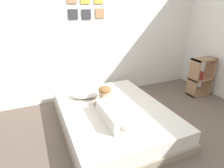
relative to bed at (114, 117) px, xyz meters
The scene contains 9 objects.
ground_plane 0.55m from the bed, 91.84° to the right, with size 13.41×13.41×0.00m, color #66564C.
back_wall 1.62m from the bed, 90.82° to the left, with size 4.71×0.12×2.50m.
bed is the anchor object (origin of this frame).
pillow 0.61m from the bed, 115.05° to the left, with size 0.52×0.32×0.11m, color white.
person_lying 0.31m from the bed, 108.99° to the right, with size 0.43×0.92×0.27m.
dog 0.48m from the bed, 108.57° to the right, with size 0.26×0.57×0.21m.
coffee_cup 0.53m from the bed, 74.83° to the left, with size 0.12×0.09×0.07m.
cell_phone 0.24m from the bed, 39.38° to the right, with size 0.07×0.14×0.01m, color black.
bookshelf 2.06m from the bed, ahead, with size 0.45×0.24×0.75m.
Camera 1 is at (-0.97, -1.70, 1.68)m, focal length 30.51 mm.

